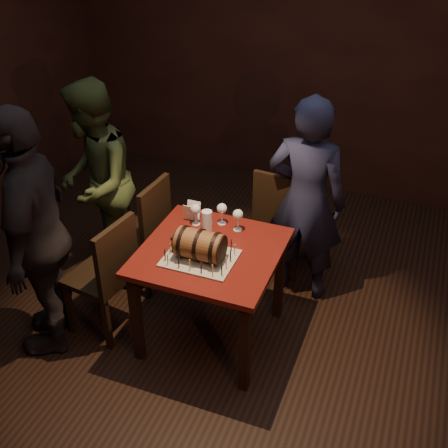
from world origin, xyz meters
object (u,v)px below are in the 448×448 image
(barrel_cake, at_px, (200,245))
(chair_left_rear, at_px, (146,229))
(wine_glass_mid, at_px, (222,209))
(chair_back, at_px, (281,216))
(pint_of_ale, at_px, (207,221))
(wine_glass_right, at_px, (238,215))
(person_back, at_px, (306,201))
(chair_left_front, at_px, (108,272))
(wine_glass_left, at_px, (196,210))
(person_left_front, at_px, (37,235))
(pub_table, at_px, (211,263))
(person_left_rear, at_px, (95,183))

(barrel_cake, xyz_separation_m, chair_left_rear, (-0.68, 0.50, -0.34))
(wine_glass_mid, xyz_separation_m, chair_back, (0.27, 0.61, -0.34))
(wine_glass_mid, height_order, pint_of_ale, wine_glass_mid)
(wine_glass_right, distance_m, person_back, 0.58)
(wine_glass_right, distance_m, chair_back, 0.74)
(wine_glass_mid, distance_m, pint_of_ale, 0.14)
(chair_left_rear, xyz_separation_m, chair_left_front, (0.02, -0.58, 0.00))
(pint_of_ale, height_order, chair_back, chair_back)
(chair_left_rear, bearing_deg, wine_glass_left, -14.77)
(wine_glass_left, bearing_deg, person_back, 36.38)
(wine_glass_left, xyz_separation_m, person_back, (0.66, 0.49, -0.06))
(chair_back, distance_m, person_left_front, 1.87)
(chair_left_front, bearing_deg, wine_glass_mid, 39.59)
(pub_table, height_order, pint_of_ale, pint_of_ale)
(wine_glass_mid, height_order, chair_left_front, chair_left_front)
(chair_left_front, bearing_deg, pint_of_ale, 35.86)
(pint_of_ale, xyz_separation_m, person_back, (0.56, 0.53, -0.01))
(wine_glass_left, distance_m, chair_back, 0.88)
(pint_of_ale, distance_m, person_left_rear, 1.06)
(pub_table, distance_m, pint_of_ale, 0.30)
(wine_glass_left, relative_size, chair_back, 0.17)
(chair_left_front, relative_size, person_left_front, 0.53)
(barrel_cake, xyz_separation_m, wine_glass_mid, (-0.02, 0.44, 0.01))
(barrel_cake, bearing_deg, wine_glass_right, 75.09)
(person_left_front, bearing_deg, barrel_cake, 83.51)
(pub_table, height_order, person_left_rear, person_left_rear)
(wine_glass_right, distance_m, pint_of_ale, 0.22)
(pub_table, distance_m, chair_left_rear, 0.81)
(chair_left_rear, bearing_deg, chair_left_front, -88.41)
(barrel_cake, relative_size, chair_back, 0.39)
(barrel_cake, bearing_deg, chair_left_front, -172.85)
(wine_glass_mid, distance_m, chair_left_rear, 0.74)
(barrel_cake, distance_m, chair_left_front, 0.75)
(barrel_cake, xyz_separation_m, person_back, (0.47, 0.86, -0.05))
(person_left_rear, bearing_deg, wine_glass_left, 56.24)
(barrel_cake, bearing_deg, pint_of_ale, 104.97)
(person_back, bearing_deg, chair_back, -38.80)
(barrel_cake, distance_m, chair_left_rear, 0.90)
(wine_glass_mid, bearing_deg, person_left_front, -143.23)
(chair_back, xyz_separation_m, person_left_front, (-1.25, -1.35, 0.35))
(pint_of_ale, relative_size, person_left_front, 0.09)
(barrel_cake, relative_size, chair_left_front, 0.39)
(wine_glass_right, xyz_separation_m, person_left_rear, (-1.23, 0.15, -0.06))
(pub_table, distance_m, barrel_cake, 0.25)
(chair_back, bearing_deg, barrel_cake, -103.12)
(pub_table, height_order, chair_left_front, chair_left_front)
(wine_glass_left, relative_size, person_left_rear, 0.10)
(wine_glass_left, height_order, chair_left_rear, chair_left_rear)
(pint_of_ale, height_order, person_back, person_back)
(chair_left_front, relative_size, person_left_rear, 0.58)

